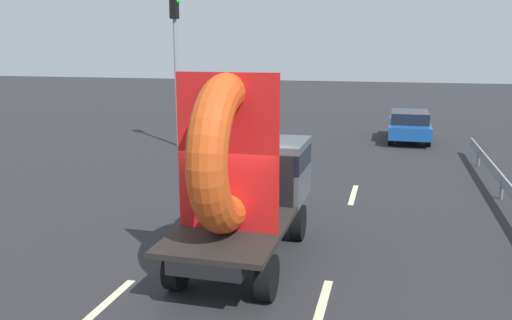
# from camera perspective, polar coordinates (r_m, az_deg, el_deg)

# --- Properties ---
(ground_plane) EXTENTS (120.00, 120.00, 0.00)m
(ground_plane) POSITION_cam_1_polar(r_m,az_deg,el_deg) (10.93, -3.51, -11.29)
(ground_plane) COLOR #28282B
(flatbed_truck) EXTENTS (2.02, 4.89, 3.93)m
(flatbed_truck) POSITION_cam_1_polar(r_m,az_deg,el_deg) (10.64, -1.08, -1.56)
(flatbed_truck) COLOR black
(flatbed_truck) RESTS_ON ground_plane
(distant_sedan) EXTENTS (1.86, 4.34, 1.42)m
(distant_sedan) POSITION_cam_1_polar(r_m,az_deg,el_deg) (25.76, 16.41, 3.70)
(distant_sedan) COLOR black
(distant_sedan) RESTS_ON ground_plane
(traffic_light) EXTENTS (0.42, 0.36, 6.45)m
(traffic_light) POSITION_cam_1_polar(r_m,az_deg,el_deg) (23.44, -8.78, 11.60)
(traffic_light) COLOR gray
(traffic_light) RESTS_ON ground_plane
(lane_dash_left_near) EXTENTS (0.16, 2.08, 0.01)m
(lane_dash_left_near) POSITION_cam_1_polar(r_m,az_deg,el_deg) (9.67, -16.42, -15.06)
(lane_dash_left_near) COLOR beige
(lane_dash_left_near) RESTS_ON ground_plane
(lane_dash_left_far) EXTENTS (0.16, 2.81, 0.01)m
(lane_dash_left_far) POSITION_cam_1_polar(r_m,az_deg,el_deg) (17.17, -1.49, -2.46)
(lane_dash_left_far) COLOR beige
(lane_dash_left_far) RESTS_ON ground_plane
(lane_dash_right_near) EXTENTS (0.16, 2.92, 0.01)m
(lane_dash_right_near) POSITION_cam_1_polar(r_m,az_deg,el_deg) (8.98, 6.80, -16.84)
(lane_dash_right_near) COLOR beige
(lane_dash_right_near) RESTS_ON ground_plane
(lane_dash_right_far) EXTENTS (0.16, 2.20, 0.01)m
(lane_dash_right_far) POSITION_cam_1_polar(r_m,az_deg,el_deg) (16.03, 10.60, -3.74)
(lane_dash_right_far) COLOR beige
(lane_dash_right_far) RESTS_ON ground_plane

